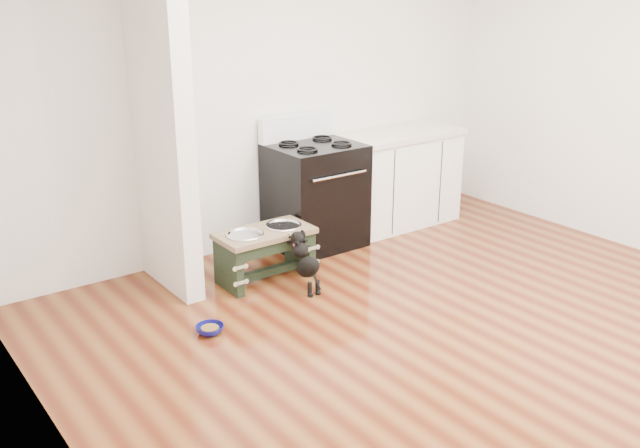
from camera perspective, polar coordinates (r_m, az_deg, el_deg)
The scene contains 8 objects.
ground at distance 4.86m, azimuth 12.43°, elevation -9.58°, with size 5.00×5.00×0.00m, color #4D1C0D.
room_shell at distance 4.33m, azimuth 13.98°, elevation 9.56°, with size 5.00×5.00×5.00m.
partition_wall at distance 5.36m, azimuth -12.63°, elevation 8.54°, with size 0.15×0.80×2.70m, color silver.
oven_range at distance 6.31m, azimuth -0.41°, elevation 2.45°, with size 0.76×0.69×1.14m.
cabinet_run at distance 6.92m, azimuth 6.10°, elevation 3.67°, with size 1.24×0.64×0.91m.
dog_feeder at distance 5.63m, azimuth -4.40°, elevation -1.69°, with size 0.76×0.41×0.43m.
puppy at distance 5.44m, azimuth -1.21°, elevation -2.89°, with size 0.13×0.39×0.46m.
floor_bowl at distance 4.96m, azimuth -8.80°, elevation -8.33°, with size 0.25×0.25×0.06m.
Camera 1 is at (-3.28, -2.73, 2.32)m, focal length 40.00 mm.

